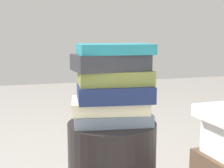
{
  "coord_description": "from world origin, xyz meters",
  "views": [
    {
      "loc": [
        0.34,
        1.17,
        0.8
      ],
      "look_at": [
        0.0,
        0.0,
        0.6
      ],
      "focal_mm": 50.59,
      "sensor_mm": 36.0,
      "label": 1
    }
  ],
  "objects_px": {
    "book_cream": "(109,105)",
    "book_navy": "(114,92)",
    "book_slate": "(113,117)",
    "book_olive": "(115,77)",
    "book_teal": "(115,49)",
    "book_charcoal": "(110,62)"
  },
  "relations": [
    {
      "from": "book_cream",
      "to": "book_navy",
      "type": "bearing_deg",
      "value": 130.0
    },
    {
      "from": "book_cream",
      "to": "book_slate",
      "type": "bearing_deg",
      "value": 173.75
    },
    {
      "from": "book_navy",
      "to": "book_olive",
      "type": "bearing_deg",
      "value": -153.89
    },
    {
      "from": "book_navy",
      "to": "book_teal",
      "type": "distance_m",
      "value": 0.17
    },
    {
      "from": "book_slate",
      "to": "book_navy",
      "type": "bearing_deg",
      "value": 99.85
    },
    {
      "from": "book_slate",
      "to": "book_teal",
      "type": "bearing_deg",
      "value": 126.61
    },
    {
      "from": "book_slate",
      "to": "book_navy",
      "type": "xyz_separation_m",
      "value": [
        -0.0,
        0.02,
        0.1
      ]
    },
    {
      "from": "book_cream",
      "to": "book_navy",
      "type": "height_order",
      "value": "book_navy"
    },
    {
      "from": "book_teal",
      "to": "book_olive",
      "type": "bearing_deg",
      "value": 81.57
    },
    {
      "from": "book_navy",
      "to": "book_olive",
      "type": "xyz_separation_m",
      "value": [
        -0.0,
        -0.0,
        0.06
      ]
    },
    {
      "from": "book_slate",
      "to": "book_charcoal",
      "type": "distance_m",
      "value": 0.22
    },
    {
      "from": "book_navy",
      "to": "book_teal",
      "type": "xyz_separation_m",
      "value": [
        -0.0,
        -0.01,
        0.17
      ]
    },
    {
      "from": "book_slate",
      "to": "book_cream",
      "type": "height_order",
      "value": "book_cream"
    },
    {
      "from": "book_cream",
      "to": "book_navy",
      "type": "relative_size",
      "value": 1.05
    },
    {
      "from": "book_cream",
      "to": "book_teal",
      "type": "distance_m",
      "value": 0.23
    },
    {
      "from": "book_cream",
      "to": "book_navy",
      "type": "xyz_separation_m",
      "value": [
        -0.01,
        0.02,
        0.06
      ]
    },
    {
      "from": "book_slate",
      "to": "book_charcoal",
      "type": "relative_size",
      "value": 1.07
    },
    {
      "from": "book_charcoal",
      "to": "book_slate",
      "type": "bearing_deg",
      "value": -139.19
    },
    {
      "from": "book_slate",
      "to": "book_olive",
      "type": "distance_m",
      "value": 0.16
    },
    {
      "from": "book_navy",
      "to": "book_olive",
      "type": "distance_m",
      "value": 0.06
    },
    {
      "from": "book_cream",
      "to": "book_teal",
      "type": "relative_size",
      "value": 1.06
    },
    {
      "from": "book_navy",
      "to": "book_cream",
      "type": "bearing_deg",
      "value": -52.09
    }
  ]
}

